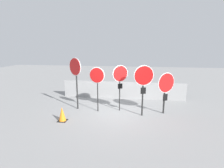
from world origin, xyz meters
name	(u,v)px	position (x,y,z in m)	size (l,w,h in m)	color
ground_plane	(119,112)	(0.00, 0.00, 0.00)	(40.00, 40.00, 0.00)	gray
fence_back	(123,90)	(0.00, 2.35, 0.52)	(7.51, 0.12, 1.04)	gray
stop_sign_0	(75,72)	(-2.18, 0.11, 1.94)	(0.76, 0.52, 2.64)	black
stop_sign_1	(97,78)	(-1.05, -0.08, 1.69)	(0.77, 0.16, 2.21)	black
stop_sign_2	(120,77)	(0.04, 0.18, 1.74)	(0.69, 0.47, 2.29)	black
stop_sign_3	(144,80)	(1.14, -0.34, 1.71)	(0.88, 0.29, 2.36)	black
stop_sign_4	(166,86)	(2.19, 0.09, 1.37)	(0.80, 0.55, 2.00)	black
traffic_cone_0	(62,114)	(-2.31, -1.41, 0.31)	(0.37, 0.37, 0.63)	black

